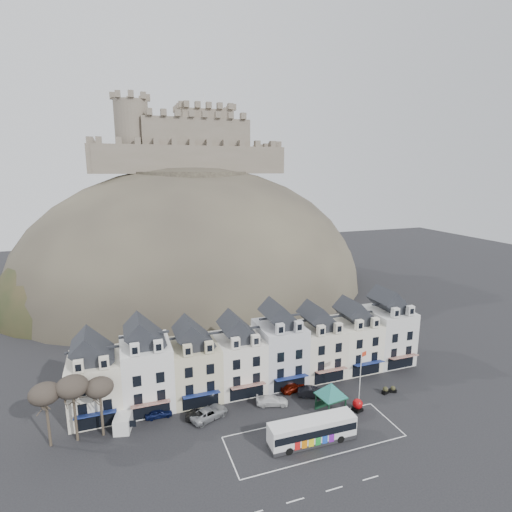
% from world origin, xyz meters
% --- Properties ---
extents(ground, '(300.00, 300.00, 0.00)m').
position_xyz_m(ground, '(0.00, 0.00, 0.00)').
color(ground, black).
rests_on(ground, ground).
extents(coach_bay_markings, '(22.00, 7.50, 0.01)m').
position_xyz_m(coach_bay_markings, '(2.00, 1.25, 0.00)').
color(coach_bay_markings, silver).
rests_on(coach_bay_markings, ground).
extents(townhouse_terrace, '(54.40, 9.35, 11.80)m').
position_xyz_m(townhouse_terrace, '(0.15, 15.97, 5.30)').
color(townhouse_terrace, silver).
rests_on(townhouse_terrace, ground).
extents(castle_hill, '(100.00, 76.00, 68.00)m').
position_xyz_m(castle_hill, '(1.25, 68.95, 0.11)').
color(castle_hill, '#342E28').
rests_on(castle_hill, ground).
extents(castle, '(50.20, 22.20, 22.00)m').
position_xyz_m(castle, '(0.51, 75.93, 40.19)').
color(castle, '#6A6051').
rests_on(castle, ground).
extents(tree_left_far, '(3.61, 3.61, 8.24)m').
position_xyz_m(tree_left_far, '(-29.00, 10.50, 6.90)').
color(tree_left_far, '#3A3325').
rests_on(tree_left_far, ground).
extents(tree_left_mid, '(3.78, 3.78, 8.64)m').
position_xyz_m(tree_left_mid, '(-26.00, 10.50, 7.24)').
color(tree_left_mid, '#3A3325').
rests_on(tree_left_mid, ground).
extents(tree_left_near, '(3.43, 3.43, 7.84)m').
position_xyz_m(tree_left_near, '(-23.00, 10.50, 6.55)').
color(tree_left_near, '#3A3325').
rests_on(tree_left_near, ground).
extents(bus, '(11.09, 2.82, 3.12)m').
position_xyz_m(bus, '(1.22, 0.43, 1.72)').
color(bus, '#262628').
rests_on(bus, ground).
extents(bus_shelter, '(6.88, 6.88, 4.41)m').
position_xyz_m(bus_shelter, '(6.53, 5.19, 3.42)').
color(bus_shelter, '#10321F').
rests_on(bus_shelter, ground).
extents(red_buoy, '(1.41, 1.41, 1.75)m').
position_xyz_m(red_buoy, '(10.27, 4.22, 0.89)').
color(red_buoy, black).
rests_on(red_buoy, ground).
extents(flagpole, '(1.07, 0.41, 7.73)m').
position_xyz_m(flagpole, '(11.98, 6.30, 4.42)').
color(flagpole, silver).
rests_on(flagpole, ground).
extents(white_van, '(2.95, 4.85, 2.06)m').
position_xyz_m(white_van, '(-20.39, 11.53, 1.03)').
color(white_van, white).
rests_on(white_van, ground).
extents(planter_west, '(1.23, 0.86, 1.11)m').
position_xyz_m(planter_west, '(16.69, 6.54, 0.54)').
color(planter_west, black).
rests_on(planter_west, ground).
extents(planter_east, '(1.13, 0.87, 1.02)m').
position_xyz_m(planter_east, '(18.00, 6.47, 0.49)').
color(planter_east, black).
rests_on(planter_east, ground).
extents(car_navy, '(3.65, 1.50, 1.24)m').
position_xyz_m(car_navy, '(-16.00, 12.00, 0.62)').
color(car_navy, '#0B133A').
rests_on(car_navy, ground).
extents(car_black, '(4.09, 2.15, 1.28)m').
position_xyz_m(car_black, '(-10.80, 9.50, 0.64)').
color(car_black, black).
rests_on(car_black, ground).
extents(car_silver, '(5.83, 4.25, 1.49)m').
position_xyz_m(car_silver, '(-9.60, 9.50, 0.75)').
color(car_silver, gray).
rests_on(car_silver, ground).
extents(car_white, '(4.89, 3.08, 1.32)m').
position_xyz_m(car_white, '(-0.40, 9.53, 0.66)').
color(car_white, white).
rests_on(car_white, ground).
extents(car_maroon, '(4.15, 2.15, 1.35)m').
position_xyz_m(car_maroon, '(3.94, 11.77, 0.68)').
color(car_maroon, '#570E05').
rests_on(car_maroon, ground).
extents(car_charcoal, '(4.58, 3.19, 1.43)m').
position_xyz_m(car_charcoal, '(6.00, 9.50, 0.72)').
color(car_charcoal, black).
rests_on(car_charcoal, ground).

